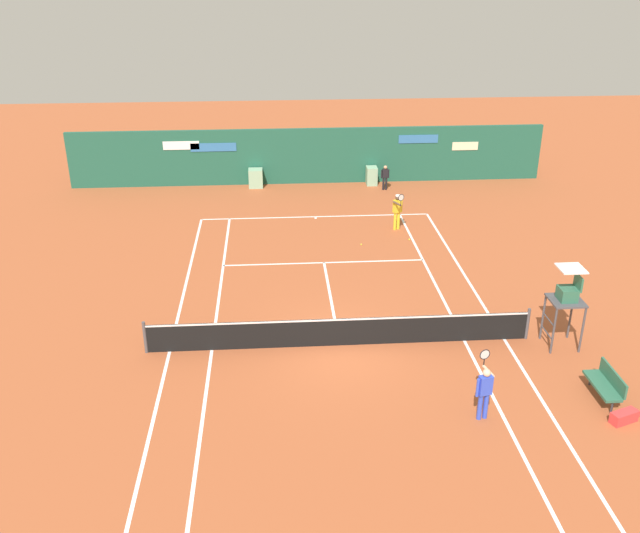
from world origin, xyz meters
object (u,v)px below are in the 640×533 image
(player_near_side, at_px, (485,389))
(tennis_ball_near_service_line, at_px, (326,321))
(tennis_ball_by_sideline, at_px, (409,239))
(umpire_chair, at_px, (567,296))
(equipment_bag, at_px, (627,416))
(tennis_ball_mid_court, at_px, (361,244))
(player_bench, at_px, (606,383))
(player_on_baseline, at_px, (397,209))
(ball_kid_centre_post, at_px, (385,176))

(player_near_side, bearing_deg, tennis_ball_near_service_line, 111.31)
(tennis_ball_near_service_line, height_order, tennis_ball_by_sideline, same)
(umpire_chair, bearing_deg, equipment_bag, -176.30)
(player_near_side, distance_m, tennis_ball_mid_court, 12.23)
(player_bench, bearing_deg, tennis_ball_by_sideline, 15.03)
(equipment_bag, xyz_separation_m, player_on_baseline, (-3.65, 14.21, 0.82))
(umpire_chair, height_order, tennis_ball_mid_court, umpire_chair)
(ball_kid_centre_post, relative_size, tennis_ball_mid_court, 19.13)
(tennis_ball_near_service_line, bearing_deg, equipment_bag, -38.33)
(equipment_bag, bearing_deg, tennis_ball_mid_court, 113.57)
(equipment_bag, xyz_separation_m, ball_kid_centre_post, (-3.30, 19.90, 0.59))
(tennis_ball_near_service_line, relative_size, tennis_ball_mid_court, 1.00)
(player_bench, xyz_separation_m, tennis_ball_near_service_line, (-7.36, 4.89, -0.48))
(tennis_ball_mid_court, bearing_deg, equipment_bag, -66.43)
(umpire_chair, xyz_separation_m, tennis_ball_near_service_line, (-7.24, 2.01, -1.69))
(player_bench, bearing_deg, umpire_chair, 2.39)
(tennis_ball_by_sideline, bearing_deg, tennis_ball_mid_court, -169.16)
(player_bench, distance_m, player_near_side, 3.71)
(equipment_bag, bearing_deg, player_bench, 97.34)
(player_on_baseline, height_order, tennis_ball_near_service_line, player_on_baseline)
(player_on_baseline, bearing_deg, player_bench, 79.53)
(player_on_baseline, distance_m, player_near_side, 13.79)
(equipment_bag, distance_m, player_on_baseline, 14.70)
(player_on_baseline, xyz_separation_m, tennis_ball_near_service_line, (-3.84, -8.29, -0.94))
(equipment_bag, distance_m, ball_kid_centre_post, 20.18)
(player_on_baseline, height_order, tennis_ball_by_sideline, player_on_baseline)
(umpire_chair, bearing_deg, ball_kid_centre_post, 10.79)
(player_bench, height_order, tennis_ball_by_sideline, player_bench)
(umpire_chair, distance_m, equipment_bag, 4.22)
(equipment_bag, distance_m, tennis_ball_by_sideline, 13.33)
(player_near_side, height_order, ball_kid_centre_post, player_near_side)
(umpire_chair, relative_size, player_near_side, 1.51)
(equipment_bag, distance_m, tennis_ball_near_service_line, 9.55)
(equipment_bag, relative_size, ball_kid_centre_post, 0.69)
(player_near_side, xyz_separation_m, tennis_ball_near_service_line, (-3.73, 5.51, -0.88))
(equipment_bag, bearing_deg, player_near_side, 173.64)
(equipment_bag, xyz_separation_m, tennis_ball_mid_court, (-5.46, 12.50, -0.13))
(tennis_ball_by_sideline, bearing_deg, ball_kid_centre_post, 89.81)
(tennis_ball_mid_court, bearing_deg, ball_kid_centre_post, 73.74)
(umpire_chair, relative_size, ball_kid_centre_post, 2.06)
(player_bench, bearing_deg, player_on_baseline, 14.96)
(tennis_ball_by_sideline, distance_m, tennis_ball_mid_court, 2.17)
(umpire_chair, xyz_separation_m, ball_kid_centre_post, (-3.05, 15.98, -0.97))
(umpire_chair, distance_m, ball_kid_centre_post, 16.30)
(umpire_chair, bearing_deg, tennis_ball_mid_court, 31.20)
(ball_kid_centre_post, distance_m, tennis_ball_mid_court, 7.74)
(player_bench, xyz_separation_m, tennis_ball_by_sideline, (-3.19, 11.88, -0.48))
(equipment_bag, xyz_separation_m, tennis_ball_by_sideline, (-3.32, 12.91, -0.13))
(player_on_baseline, relative_size, tennis_ball_near_service_line, 27.09)
(ball_kid_centre_post, height_order, tennis_ball_near_service_line, ball_kid_centre_post)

